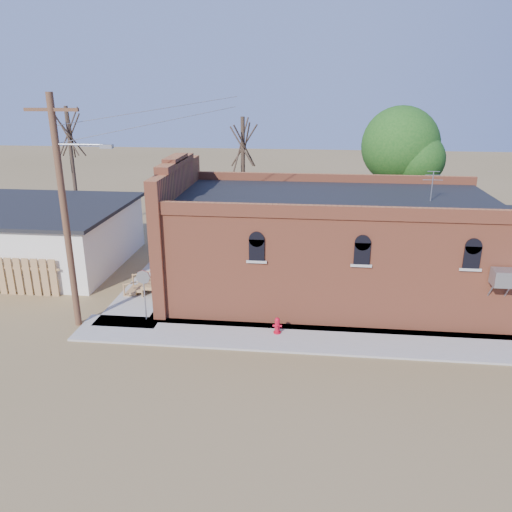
# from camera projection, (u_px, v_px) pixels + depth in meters

# --- Properties ---
(ground) EXTENTS (120.00, 120.00, 0.00)m
(ground) POSITION_uv_depth(u_px,v_px,m) (278.00, 350.00, 18.31)
(ground) COLOR brown
(ground) RESTS_ON ground
(sidewalk_south) EXTENTS (19.00, 2.20, 0.08)m
(sidewalk_south) POSITION_uv_depth(u_px,v_px,m) (319.00, 339.00, 18.99)
(sidewalk_south) COLOR #9E9991
(sidewalk_south) RESTS_ON ground
(sidewalk_west) EXTENTS (2.60, 10.00, 0.08)m
(sidewalk_west) POSITION_uv_depth(u_px,v_px,m) (159.00, 281.00, 24.58)
(sidewalk_west) COLOR #9E9991
(sidewalk_west) RESTS_ON ground
(brick_bar) EXTENTS (16.40, 7.97, 6.30)m
(brick_bar) POSITION_uv_depth(u_px,v_px,m) (323.00, 246.00, 22.54)
(brick_bar) COLOR #B45637
(brick_bar) RESTS_ON ground
(wood_fence) EXTENTS (5.20, 0.10, 1.80)m
(wood_fence) POSITION_uv_depth(u_px,v_px,m) (6.00, 276.00, 22.90)
(wood_fence) COLOR #AD8A4E
(wood_fence) RESTS_ON ground
(utility_pole) EXTENTS (3.12, 0.26, 9.00)m
(utility_pole) POSITION_uv_depth(u_px,v_px,m) (66.00, 210.00, 18.72)
(utility_pole) COLOR #522F20
(utility_pole) RESTS_ON ground
(tree_bare_near) EXTENTS (2.80, 2.80, 7.65)m
(tree_bare_near) POSITION_uv_depth(u_px,v_px,m) (243.00, 144.00, 28.89)
(tree_bare_near) COLOR #443127
(tree_bare_near) RESTS_ON ground
(tree_bare_far) EXTENTS (2.80, 2.80, 8.16)m
(tree_bare_far) POSITION_uv_depth(u_px,v_px,m) (69.00, 133.00, 30.83)
(tree_bare_far) COLOR #443127
(tree_bare_far) RESTS_ON ground
(tree_leafy) EXTENTS (4.40, 4.40, 8.15)m
(tree_leafy) POSITION_uv_depth(u_px,v_px,m) (400.00, 145.00, 28.44)
(tree_leafy) COLOR #443127
(tree_leafy) RESTS_ON ground
(fire_hydrant) EXTENTS (0.36, 0.33, 0.66)m
(fire_hydrant) POSITION_uv_depth(u_px,v_px,m) (277.00, 325.00, 19.30)
(fire_hydrant) COLOR #B40A1F
(fire_hydrant) RESTS_ON sidewalk_south
(stop_sign) EXTENTS (0.59, 0.07, 2.15)m
(stop_sign) POSITION_uv_depth(u_px,v_px,m) (144.00, 282.00, 20.00)
(stop_sign) COLOR #929398
(stop_sign) RESTS_ON sidewalk_south
(trash_barrel) EXTENTS (0.77, 0.77, 0.89)m
(trash_barrel) POSITION_uv_depth(u_px,v_px,m) (160.00, 299.00, 21.41)
(trash_barrel) COLOR navy
(trash_barrel) RESTS_ON sidewalk_west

